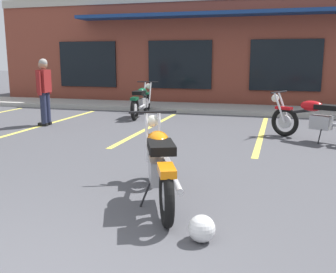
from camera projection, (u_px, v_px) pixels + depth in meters
name	position (u px, v px, depth m)	size (l,w,h in m)	color
ground_plane	(157.00, 173.00, 5.91)	(80.00, 80.00, 0.00)	#47474C
sidewalk_kerb	(224.00, 109.00, 12.72)	(22.00, 1.80, 0.14)	#A8A59E
brick_storefront_building	(239.00, 51.00, 16.03)	(18.22, 6.20, 3.92)	brown
painted_stall_lines	(203.00, 130.00, 9.34)	(13.68, 4.80, 0.01)	#DBCC4C
motorcycle_foreground_classic	(159.00, 164.00, 4.66)	(1.11, 1.99, 0.98)	black
motorcycle_red_sportbike	(316.00, 119.00, 8.08)	(1.92, 1.27, 0.98)	black
motorcycle_blue_standard	(141.00, 101.00, 11.47)	(0.68, 2.11, 0.98)	black
person_by_back_row	(44.00, 88.00, 9.86)	(0.30, 0.61, 1.68)	black
helmet_on_pavement	(202.00, 228.00, 3.67)	(0.26, 0.26, 0.26)	silver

